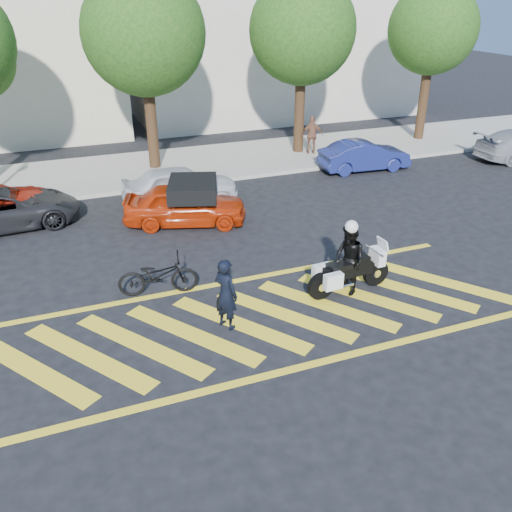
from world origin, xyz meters
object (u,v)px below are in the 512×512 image
object	(u,v)px
police_motorcycle	(348,272)
red_convertible	(185,205)
officer_bike	(226,294)
officer_moto	(349,260)
parked_right	(364,156)
bicycle	(158,275)
parked_mid_left	(6,209)
parked_mid_right	(180,186)

from	to	relation	value
police_motorcycle	red_convertible	bearing A→B (deg)	111.01
officer_bike	officer_moto	distance (m)	3.27
red_convertible	parked_right	world-z (taller)	red_convertible
police_motorcycle	red_convertible	world-z (taller)	red_convertible
bicycle	parked_mid_left	xyz separation A→B (m)	(-3.51, 5.80, 0.10)
parked_mid_left	police_motorcycle	bearing A→B (deg)	-137.83
parked_mid_left	parked_right	distance (m)	13.54
bicycle	officer_moto	size ratio (longest dim) A/B	1.09
police_motorcycle	parked_mid_right	xyz separation A→B (m)	(-2.34, 7.41, 0.12)
police_motorcycle	officer_moto	world-z (taller)	officer_moto
bicycle	parked_mid_right	world-z (taller)	parked_mid_right
officer_moto	parked_right	xyz separation A→B (m)	(5.63, 8.47, -0.27)
bicycle	parked_right	xyz separation A→B (m)	(9.98, 6.87, 0.10)
officer_moto	parked_mid_left	size ratio (longest dim) A/B	0.40
officer_moto	parked_mid_right	distance (m)	7.76
police_motorcycle	parked_right	size ratio (longest dim) A/B	0.62
officer_bike	bicycle	xyz separation A→B (m)	(-1.10, 1.97, -0.33)
bicycle	parked_mid_left	bearing A→B (deg)	41.81
officer_bike	parked_right	bearing A→B (deg)	-74.71
parked_mid_left	parked_right	world-z (taller)	parked_right
red_convertible	parked_mid_left	world-z (taller)	red_convertible
bicycle	parked_mid_right	distance (m)	6.15
bicycle	parked_right	bearing A→B (deg)	-44.84
officer_bike	parked_mid_left	distance (m)	9.04
officer_bike	parked_right	distance (m)	12.54
officer_moto	bicycle	bearing A→B (deg)	-114.20
officer_bike	parked_right	xyz separation A→B (m)	(8.88, 8.84, -0.22)
officer_moto	parked_mid_left	bearing A→B (deg)	-137.25
parked_mid_left	parked_mid_right	distance (m)	5.54
bicycle	parked_mid_left	size ratio (longest dim) A/B	0.44
officer_moto	parked_mid_right	bearing A→B (deg)	-166.55
red_convertible	parked_right	distance (m)	8.72
officer_moto	police_motorcycle	bearing A→B (deg)	76.66
parked_mid_right	red_convertible	bearing A→B (deg)	174.07
police_motorcycle	parked_mid_left	xyz separation A→B (m)	(-7.88, 7.41, 0.06)
police_motorcycle	red_convertible	xyz separation A→B (m)	(-2.63, 5.64, 0.10)
police_motorcycle	parked_right	distance (m)	10.17
police_motorcycle	officer_bike	bearing A→B (deg)	-177.58
red_convertible	parked_mid_left	xyz separation A→B (m)	(-5.25, 1.77, -0.04)
officer_bike	bicycle	bearing A→B (deg)	-0.50
parked_right	red_convertible	bearing A→B (deg)	113.30
officer_bike	bicycle	distance (m)	2.28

